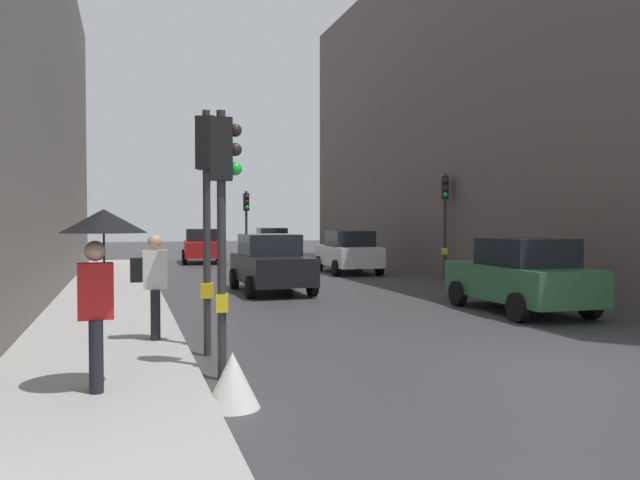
{
  "coord_description": "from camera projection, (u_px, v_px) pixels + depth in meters",
  "views": [
    {
      "loc": [
        -6.25,
        -7.97,
        2.16
      ],
      "look_at": [
        -1.54,
        7.18,
        1.68
      ],
      "focal_mm": 35.13,
      "sensor_mm": 36.0,
      "label": 1
    }
  ],
  "objects": [
    {
      "name": "car_white_compact",
      "position": [
        348.0,
        252.0,
        26.03
      ],
      "size": [
        2.18,
        4.28,
        1.76
      ],
      "color": "silver",
      "rests_on": "ground"
    },
    {
      "name": "ground_plane",
      "position": [
        556.0,
        363.0,
        9.52
      ],
      "size": [
        120.0,
        120.0,
        0.0
      ],
      "primitive_type": "plane",
      "color": "#38383A"
    },
    {
      "name": "traffic_light_far_median",
      "position": [
        246.0,
        214.0,
        29.88
      ],
      "size": [
        0.25,
        0.43,
        3.6
      ],
      "color": "#2D2D2D",
      "rests_on": "ground"
    },
    {
      "name": "sidewalk_kerb",
      "position": [
        106.0,
        319.0,
        13.27
      ],
      "size": [
        2.7,
        40.0,
        0.16
      ],
      "primitive_type": "cube",
      "color": "#A8A5A0",
      "rests_on": "ground"
    },
    {
      "name": "car_yellow_taxi",
      "position": [
        271.0,
        243.0,
        37.52
      ],
      "size": [
        2.26,
        4.32,
        1.76
      ],
      "color": "yellow",
      "rests_on": "ground"
    },
    {
      "name": "building_facade_right",
      "position": [
        576.0,
        107.0,
        25.45
      ],
      "size": [
        12.0,
        31.85,
        13.6
      ],
      "primitive_type": "cube",
      "color": "#5B514C",
      "rests_on": "ground"
    },
    {
      "name": "car_red_sedan",
      "position": [
        202.0,
        246.0,
        32.56
      ],
      "size": [
        2.25,
        4.32,
        1.76
      ],
      "color": "red",
      "rests_on": "ground"
    },
    {
      "name": "car_dark_suv",
      "position": [
        271.0,
        263.0,
        19.06
      ],
      "size": [
        2.04,
        4.21,
        1.76
      ],
      "color": "black",
      "rests_on": "ground"
    },
    {
      "name": "car_green_estate",
      "position": [
        521.0,
        275.0,
        14.77
      ],
      "size": [
        2.14,
        4.26,
        1.76
      ],
      "color": "#2D6038",
      "rests_on": "ground"
    },
    {
      "name": "pedestrian_with_umbrella",
      "position": [
        101.0,
        248.0,
        7.33
      ],
      "size": [
        1.0,
        1.0,
        2.14
      ],
      "color": "black",
      "rests_on": "sidewalk_kerb"
    },
    {
      "name": "pedestrian_with_black_backpack",
      "position": [
        152.0,
        280.0,
        10.56
      ],
      "size": [
        0.62,
        0.36,
        1.77
      ],
      "color": "black",
      "rests_on": "sidewalk_kerb"
    },
    {
      "name": "traffic_light_mid_street",
      "position": [
        445.0,
        207.0,
        23.06
      ],
      "size": [
        0.33,
        0.45,
        3.91
      ],
      "color": "#2D2D2D",
      "rests_on": "ground"
    },
    {
      "name": "traffic_light_near_left",
      "position": [
        223.0,
        195.0,
        8.44
      ],
      "size": [
        0.44,
        0.27,
        3.65
      ],
      "color": "#2D2D2D",
      "rests_on": "ground"
    },
    {
      "name": "traffic_light_near_right",
      "position": [
        208.0,
        187.0,
        9.96
      ],
      "size": [
        0.45,
        0.34,
        3.92
      ],
      "color": "#2D2D2D",
      "rests_on": "ground"
    },
    {
      "name": "warning_sign_triangle",
      "position": [
        233.0,
        380.0,
        7.21
      ],
      "size": [
        0.64,
        0.64,
        0.65
      ],
      "primitive_type": "cone",
      "color": "silver",
      "rests_on": "ground"
    }
  ]
}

